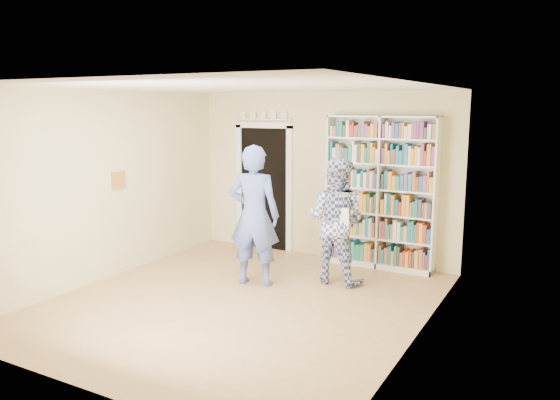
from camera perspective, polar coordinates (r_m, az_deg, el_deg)
name	(u,v)px	position (r m, az deg, el deg)	size (l,w,h in m)	color
floor	(241,302)	(7.12, -4.13, -10.57)	(5.00, 5.00, 0.00)	#AC7D53
ceiling	(238,87)	(6.67, -4.42, 11.71)	(5.00, 5.00, 0.00)	white
wall_back	(323,176)	(8.94, 4.50, 2.57)	(4.50, 4.50, 0.00)	beige
wall_left	(107,185)	(8.20, -17.58, 1.47)	(5.00, 5.00, 0.00)	beige
wall_right	(421,215)	(5.87, 14.50, -1.58)	(5.00, 5.00, 0.00)	beige
bookshelf	(381,192)	(8.45, 10.49, 0.82)	(1.70, 0.32, 2.33)	white
doorway	(264,182)	(9.45, -1.67, 1.94)	(1.10, 0.08, 2.43)	black
wall_art	(119,180)	(8.31, -16.51, 1.98)	(0.03, 0.25, 0.25)	brown
man_blue	(254,216)	(7.54, -2.72, -1.64)	(0.71, 0.47, 1.96)	#526AB7
man_plaid	(336,221)	(7.68, 5.89, -2.17)	(0.86, 0.67, 1.77)	navy
paper_sheet	(341,218)	(7.42, 6.44, -1.92)	(0.20, 0.01, 0.29)	white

